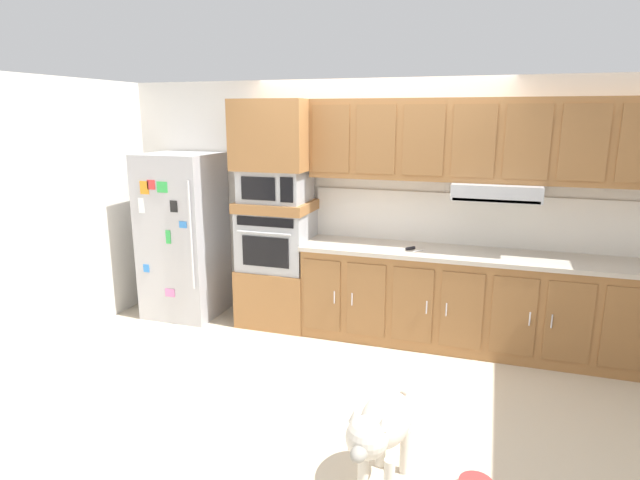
# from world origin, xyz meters

# --- Properties ---
(ground_plane) EXTENTS (9.60, 9.60, 0.00)m
(ground_plane) POSITION_xyz_m (0.00, 0.00, 0.00)
(ground_plane) COLOR beige
(back_kitchen_wall) EXTENTS (6.20, 0.12, 2.50)m
(back_kitchen_wall) POSITION_xyz_m (0.00, 1.11, 1.25)
(back_kitchen_wall) COLOR silver
(back_kitchen_wall) RESTS_ON ground
(side_panel_left) EXTENTS (0.12, 7.10, 2.50)m
(side_panel_left) POSITION_xyz_m (-2.80, 0.00, 1.25)
(side_panel_left) COLOR silver
(side_panel_left) RESTS_ON ground
(refrigerator) EXTENTS (0.76, 0.73, 1.76)m
(refrigerator) POSITION_xyz_m (-2.03, 0.68, 0.88)
(refrigerator) COLOR #ADADB2
(refrigerator) RESTS_ON ground
(oven_base_cabinet) EXTENTS (0.74, 0.62, 0.60)m
(oven_base_cabinet) POSITION_xyz_m (-0.96, 0.75, 0.30)
(oven_base_cabinet) COLOR #996638
(oven_base_cabinet) RESTS_ON ground
(built_in_oven) EXTENTS (0.70, 0.62, 0.60)m
(built_in_oven) POSITION_xyz_m (-0.96, 0.75, 0.90)
(built_in_oven) COLOR #A8AAAF
(built_in_oven) RESTS_ON oven_base_cabinet
(appliance_mid_shelf) EXTENTS (0.74, 0.62, 0.10)m
(appliance_mid_shelf) POSITION_xyz_m (-0.96, 0.75, 1.25)
(appliance_mid_shelf) COLOR #996638
(appliance_mid_shelf) RESTS_ON built_in_oven
(microwave) EXTENTS (0.64, 0.54, 0.32)m
(microwave) POSITION_xyz_m (-0.96, 0.75, 1.46)
(microwave) COLOR #A8AAAF
(microwave) RESTS_ON appliance_mid_shelf
(appliance_upper_cabinet) EXTENTS (0.74, 0.62, 0.68)m
(appliance_upper_cabinet) POSITION_xyz_m (-0.96, 0.75, 1.96)
(appliance_upper_cabinet) COLOR #996638
(appliance_upper_cabinet) RESTS_ON microwave
(lower_cabinet_run) EXTENTS (3.05, 0.63, 0.88)m
(lower_cabinet_run) POSITION_xyz_m (0.93, 0.75, 0.44)
(lower_cabinet_run) COLOR #996638
(lower_cabinet_run) RESTS_ON ground
(countertop_slab) EXTENTS (3.09, 0.64, 0.04)m
(countertop_slab) POSITION_xyz_m (0.93, 0.75, 0.90)
(countertop_slab) COLOR #BCB2A3
(countertop_slab) RESTS_ON lower_cabinet_run
(backsplash_panel) EXTENTS (3.09, 0.02, 0.50)m
(backsplash_panel) POSITION_xyz_m (0.93, 1.04, 1.17)
(backsplash_panel) COLOR silver
(backsplash_panel) RESTS_ON countertop_slab
(upper_cabinet_with_hood) EXTENTS (3.05, 0.48, 0.88)m
(upper_cabinet_with_hood) POSITION_xyz_m (0.94, 0.87, 1.90)
(upper_cabinet_with_hood) COLOR #996638
(upper_cabinet_with_hood) RESTS_ON backsplash_panel
(screwdriver) EXTENTS (0.17, 0.17, 0.03)m
(screwdriver) POSITION_xyz_m (0.43, 0.67, 0.93)
(screwdriver) COLOR black
(screwdriver) RESTS_ON countertop_slab
(dog) EXTENTS (0.34, 0.88, 0.65)m
(dog) POSITION_xyz_m (0.62, -1.50, 0.43)
(dog) COLOR beige
(dog) RESTS_ON ground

